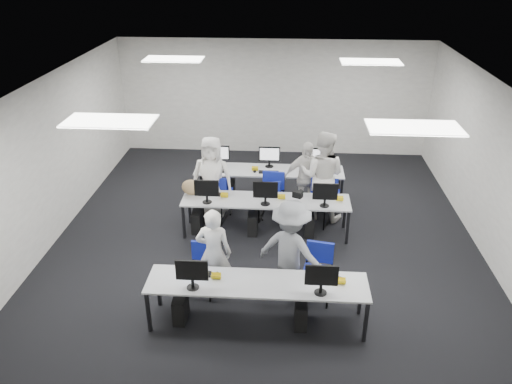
# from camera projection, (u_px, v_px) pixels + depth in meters

# --- Properties ---
(room) EXTENTS (9.00, 9.02, 3.00)m
(room) POSITION_uv_depth(u_px,v_px,m) (266.00, 167.00, 8.98)
(room) COLOR black
(room) RESTS_ON ground
(ceiling_panels) EXTENTS (5.20, 4.60, 0.02)m
(ceiling_panels) POSITION_uv_depth(u_px,v_px,m) (266.00, 85.00, 8.32)
(ceiling_panels) COLOR white
(ceiling_panels) RESTS_ON room
(desk_front) EXTENTS (3.20, 0.70, 0.73)m
(desk_front) POSITION_uv_depth(u_px,v_px,m) (257.00, 285.00, 7.20)
(desk_front) COLOR #A9ABAD
(desk_front) RESTS_ON ground
(desk_mid) EXTENTS (3.20, 0.70, 0.73)m
(desk_mid) POSITION_uv_depth(u_px,v_px,m) (266.00, 202.00, 9.52)
(desk_mid) COLOR #A9ABAD
(desk_mid) RESTS_ON ground
(desk_back) EXTENTS (3.20, 0.70, 0.73)m
(desk_back) POSITION_uv_depth(u_px,v_px,m) (269.00, 172.00, 10.77)
(desk_back) COLOR #A9ABAD
(desk_back) RESTS_ON ground
(equipment_front) EXTENTS (2.51, 0.41, 1.19)m
(equipment_front) POSITION_uv_depth(u_px,v_px,m) (244.00, 303.00, 7.34)
(equipment_front) COLOR #0C3FA2
(equipment_front) RESTS_ON desk_front
(equipment_mid) EXTENTS (2.91, 0.41, 1.19)m
(equipment_mid) POSITION_uv_depth(u_px,v_px,m) (256.00, 217.00, 9.66)
(equipment_mid) COLOR white
(equipment_mid) RESTS_ON desk_mid
(equipment_back) EXTENTS (2.91, 0.41, 1.19)m
(equipment_back) POSITION_uv_depth(u_px,v_px,m) (278.00, 185.00, 10.92)
(equipment_back) COLOR white
(equipment_back) RESTS_ON desk_back
(chair_0) EXTENTS (0.46, 0.49, 0.84)m
(chair_0) POSITION_uv_depth(u_px,v_px,m) (202.00, 278.00, 8.04)
(chair_0) COLOR navy
(chair_0) RESTS_ON ground
(chair_1) EXTENTS (0.53, 0.57, 0.92)m
(chair_1) POSITION_uv_depth(u_px,v_px,m) (317.00, 282.00, 7.92)
(chair_1) COLOR navy
(chair_1) RESTS_ON ground
(chair_2) EXTENTS (0.48, 0.51, 0.85)m
(chair_2) POSITION_uv_depth(u_px,v_px,m) (216.00, 208.00, 10.20)
(chair_2) COLOR navy
(chair_2) RESTS_ON ground
(chair_3) EXTENTS (0.54, 0.57, 0.96)m
(chair_3) POSITION_uv_depth(u_px,v_px,m) (272.00, 205.00, 10.23)
(chair_3) COLOR navy
(chair_3) RESTS_ON ground
(chair_4) EXTENTS (0.56, 0.59, 0.90)m
(chair_4) POSITION_uv_depth(u_px,v_px,m) (318.00, 210.00, 10.06)
(chair_4) COLOR navy
(chair_4) RESTS_ON ground
(chair_5) EXTENTS (0.41, 0.45, 0.83)m
(chair_5) POSITION_uv_depth(u_px,v_px,m) (223.00, 199.00, 10.53)
(chair_5) COLOR navy
(chair_5) RESTS_ON ground
(chair_6) EXTENTS (0.51, 0.54, 0.84)m
(chair_6) POSITION_uv_depth(u_px,v_px,m) (269.00, 204.00, 10.35)
(chair_6) COLOR navy
(chair_6) RESTS_ON ground
(chair_7) EXTENTS (0.53, 0.56, 0.89)m
(chair_7) POSITION_uv_depth(u_px,v_px,m) (328.00, 201.00, 10.42)
(chair_7) COLOR navy
(chair_7) RESTS_ON ground
(handbag) EXTENTS (0.41, 0.29, 0.31)m
(handbag) POSITION_uv_depth(u_px,v_px,m) (191.00, 187.00, 9.63)
(handbag) COLOR #977B4E
(handbag) RESTS_ON desk_mid
(student_0) EXTENTS (0.57, 0.39, 1.53)m
(student_0) POSITION_uv_depth(u_px,v_px,m) (214.00, 253.00, 7.80)
(student_0) COLOR silver
(student_0) RESTS_ON ground
(student_1) EXTENTS (1.06, 0.93, 1.86)m
(student_1) POSITION_uv_depth(u_px,v_px,m) (322.00, 176.00, 10.00)
(student_1) COLOR silver
(student_1) RESTS_ON ground
(student_2) EXTENTS (0.87, 0.59, 1.72)m
(student_2) POSITION_uv_depth(u_px,v_px,m) (212.00, 177.00, 10.11)
(student_2) COLOR silver
(student_2) RESTS_ON ground
(student_3) EXTENTS (0.96, 0.51, 1.57)m
(student_3) POSITION_uv_depth(u_px,v_px,m) (306.00, 178.00, 10.27)
(student_3) COLOR silver
(student_3) RESTS_ON ground
(photographer) EXTENTS (1.25, 1.03, 1.68)m
(photographer) POSITION_uv_depth(u_px,v_px,m) (291.00, 250.00, 7.73)
(photographer) COLOR gray
(photographer) RESTS_ON ground
(dslr_camera) EXTENTS (0.20, 0.22, 0.10)m
(dslr_camera) POSITION_uv_depth(u_px,v_px,m) (298.00, 194.00, 7.47)
(dslr_camera) COLOR black
(dslr_camera) RESTS_ON photographer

